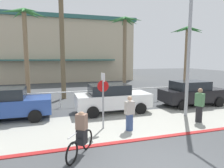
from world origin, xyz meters
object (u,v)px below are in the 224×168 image
car_white_2 (112,98)px  pedestrian_0 (199,107)px  palm_tree_0 (25,30)px  cyclist_black_0 (81,135)px  stop_sign_bike_lane (103,93)px  palm_tree_3 (187,43)px  palm_tree_2 (125,33)px  palm_tree_1 (61,8)px  car_blue_1 (6,104)px  streetlight_curb (192,38)px  car_black_3 (192,93)px  pedestrian_1 (130,115)px

car_white_2 → pedestrian_0: size_ratio=2.53×
palm_tree_0 → cyclist_black_0: palm_tree_0 is taller
stop_sign_bike_lane → palm_tree_3: size_ratio=0.40×
palm_tree_0 → palm_tree_2: bearing=1.5°
palm_tree_1 → car_blue_1: bearing=-123.7°
streetlight_curb → car_black_3: (1.96, 2.18, -3.41)m
pedestrian_0 → pedestrian_1: pedestrian_0 is taller
streetlight_curb → car_white_2: streetlight_curb is taller
palm_tree_1 → palm_tree_2: bearing=20.4°
car_black_3 → pedestrian_0: 3.75m
car_white_2 → stop_sign_bike_lane: bearing=-115.1°
streetlight_curb → car_black_3: 4.49m
palm_tree_1 → car_white_2: palm_tree_1 is taller
car_black_3 → pedestrian_1: bearing=-151.6°
streetlight_curb → pedestrian_1: bearing=-165.8°
pedestrian_0 → pedestrian_1: size_ratio=1.11×
stop_sign_bike_lane → streetlight_curb: bearing=4.8°
palm_tree_3 → pedestrian_0: size_ratio=3.67×
car_blue_1 → car_black_3: (11.46, -0.11, 0.00)m
stop_sign_bike_lane → car_white_2: size_ratio=0.58×
streetlight_curb → palm_tree_3: streetlight_curb is taller
streetlight_curb → palm_tree_1: (-6.28, 7.11, 2.71)m
palm_tree_0 → palm_tree_2: 8.83m
car_black_3 → palm_tree_1: bearing=149.1°
cyclist_black_0 → pedestrian_0: bearing=14.9°
car_black_3 → cyclist_black_0: (-8.24, -4.76, -0.18)m
palm_tree_1 → palm_tree_3: (12.24, 1.07, -2.26)m
palm_tree_1 → car_blue_1: palm_tree_1 is taller
palm_tree_2 → cyclist_black_0: palm_tree_2 is taller
stop_sign_bike_lane → palm_tree_2: 11.49m
pedestrian_0 → palm_tree_1: bearing=127.4°
stop_sign_bike_lane → pedestrian_0: 4.96m
car_white_2 → pedestrian_1: car_white_2 is taller
palm_tree_3 → pedestrian_1: palm_tree_3 is taller
car_blue_1 → car_white_2: size_ratio=1.00×
palm_tree_0 → pedestrian_0: 14.30m
streetlight_curb → palm_tree_0: (-9.14, 9.11, 1.26)m
car_white_2 → cyclist_black_0: car_white_2 is taller
cyclist_black_0 → palm_tree_1: bearing=90.0°
stop_sign_bike_lane → car_white_2: bearing=64.9°
palm_tree_1 → palm_tree_3: 12.49m
palm_tree_2 → pedestrian_0: (0.19, -10.27, -4.79)m
palm_tree_3 → cyclist_black_0: (-12.24, -10.76, -4.03)m
stop_sign_bike_lane → palm_tree_0: bearing=113.6°
car_blue_1 → pedestrian_0: (9.38, -3.22, -0.06)m
palm_tree_2 → car_black_3: size_ratio=1.63×
palm_tree_0 → car_blue_1: palm_tree_0 is taller
cyclist_black_0 → car_blue_1: bearing=123.5°
stop_sign_bike_lane → car_blue_1: stop_sign_bike_lane is taller
palm_tree_1 → car_blue_1: 8.43m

